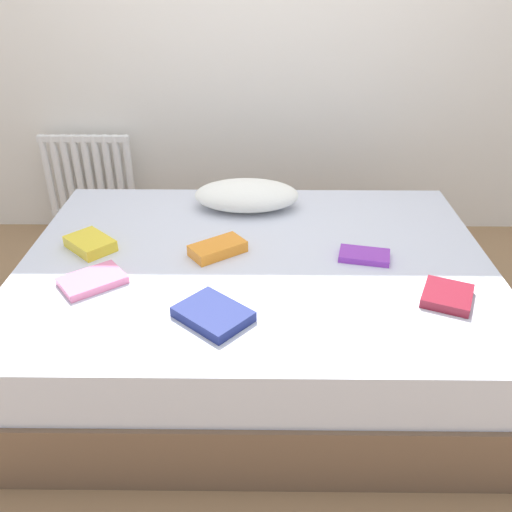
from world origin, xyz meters
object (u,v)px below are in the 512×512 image
at_px(textbook_navy, 213,314).
at_px(textbook_yellow, 90,244).
at_px(textbook_pink, 92,280).
at_px(textbook_maroon, 447,296).
at_px(radiator, 89,177).
at_px(textbook_orange, 218,249).
at_px(pillow, 247,195).
at_px(textbook_purple, 364,255).
at_px(bed, 256,307).

bearing_deg(textbook_navy, textbook_yellow, -179.58).
bearing_deg(textbook_yellow, textbook_navy, 2.82).
distance_m(textbook_pink, textbook_maroon, 1.34).
height_order(radiator, textbook_orange, radiator).
relative_size(pillow, textbook_orange, 2.23).
bearing_deg(textbook_purple, bed, -167.35).
xyz_separation_m(pillow, textbook_pink, (-0.58, -0.71, -0.05)).
relative_size(textbook_orange, textbook_yellow, 1.12).
relative_size(radiator, textbook_navy, 2.26).
distance_m(radiator, textbook_yellow, 1.19).
distance_m(bed, textbook_yellow, 0.77).
relative_size(bed, textbook_purple, 9.64).
bearing_deg(bed, textbook_pink, -161.85).
relative_size(textbook_yellow, textbook_navy, 0.84).
xyz_separation_m(textbook_orange, textbook_pink, (-0.47, -0.24, -0.01)).
bearing_deg(textbook_pink, bed, -19.34).
bearing_deg(textbook_pink, textbook_maroon, -41.60).
height_order(bed, textbook_pink, textbook_pink).
distance_m(radiator, textbook_purple, 1.93).
bearing_deg(textbook_yellow, bed, 38.30).
bearing_deg(textbook_navy, textbook_orange, 133.81).
bearing_deg(bed, textbook_orange, 167.90).
bearing_deg(textbook_pink, textbook_purple, -26.52).
xyz_separation_m(radiator, pillow, (1.01, -0.70, 0.18)).
bearing_deg(textbook_pink, pillow, 13.16).
height_order(bed, textbook_orange, textbook_orange).
relative_size(radiator, textbook_orange, 2.40).
distance_m(textbook_orange, textbook_navy, 0.46).
bearing_deg(textbook_yellow, pillow, 76.85).
bearing_deg(textbook_maroon, textbook_orange, -177.58).
height_order(bed, radiator, radiator).
bearing_deg(textbook_orange, textbook_yellow, 140.37).
distance_m(textbook_purple, textbook_yellow, 1.17).
bearing_deg(radiator, textbook_orange, -52.48).
bearing_deg(bed, pillow, 95.82).
xyz_separation_m(textbook_yellow, textbook_navy, (0.57, -0.50, -0.01)).
bearing_deg(textbook_purple, textbook_maroon, -37.96).
distance_m(pillow, textbook_purple, 0.71).
bearing_deg(pillow, textbook_orange, -103.47).
bearing_deg(radiator, textbook_purple, -38.37).
bearing_deg(textbook_navy, bed, 112.93).
height_order(textbook_purple, textbook_yellow, textbook_yellow).
relative_size(bed, textbook_pink, 8.58).
bearing_deg(textbook_navy, pillow, 125.90).
bearing_deg(textbook_pink, textbook_navy, -61.99).
height_order(radiator, pillow, radiator).
bearing_deg(textbook_maroon, bed, -179.52).
distance_m(textbook_yellow, textbook_navy, 0.76).
bearing_deg(textbook_yellow, radiator, 150.96).
bearing_deg(pillow, radiator, 145.19).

